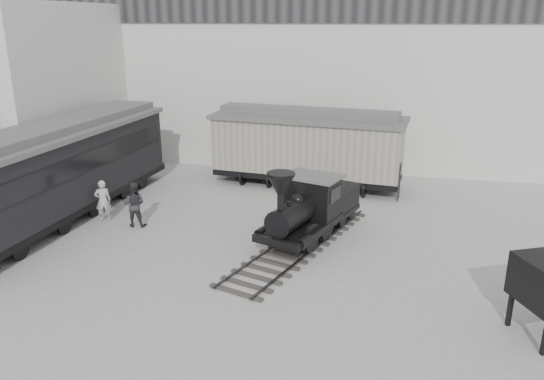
% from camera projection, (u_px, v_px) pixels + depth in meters
% --- Properties ---
extents(ground, '(90.00, 90.00, 0.00)m').
position_uv_depth(ground, '(254.00, 284.00, 17.28)').
color(ground, '#9E9E9B').
extents(north_wall, '(34.00, 2.51, 11.00)m').
position_uv_depth(north_wall, '(317.00, 69.00, 29.50)').
color(north_wall, silver).
rests_on(north_wall, ground).
extents(west_pavilion, '(7.00, 12.11, 9.00)m').
position_uv_depth(west_pavilion, '(32.00, 93.00, 28.02)').
color(west_pavilion, silver).
rests_on(west_pavilion, ground).
extents(locomotive, '(4.74, 9.15, 3.18)m').
position_uv_depth(locomotive, '(308.00, 212.00, 20.36)').
color(locomotive, '#2B2420').
rests_on(locomotive, ground).
extents(boxcar, '(10.03, 4.12, 3.99)m').
position_uv_depth(boxcar, '(307.00, 146.00, 26.91)').
color(boxcar, black).
rests_on(boxcar, ground).
extents(passenger_coach, '(4.04, 14.54, 3.84)m').
position_uv_depth(passenger_coach, '(60.00, 170.00, 22.41)').
color(passenger_coach, black).
rests_on(passenger_coach, ground).
extents(visitor_a, '(0.79, 0.71, 1.81)m').
position_uv_depth(visitor_a, '(103.00, 201.00, 22.39)').
color(visitor_a, beige).
rests_on(visitor_a, ground).
extents(visitor_b, '(1.01, 0.83, 1.90)m').
position_uv_depth(visitor_b, '(134.00, 204.00, 21.83)').
color(visitor_b, '#2F3033').
rests_on(visitor_b, ground).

